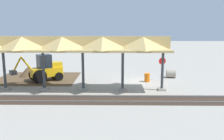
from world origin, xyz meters
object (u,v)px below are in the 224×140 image
(backhoe, at_px, (45,69))
(traffic_barrel, at_px, (147,78))
(concrete_pipe, at_px, (171,73))
(stop_sign, at_px, (162,64))

(backhoe, distance_m, traffic_barrel, 10.73)
(backhoe, distance_m, concrete_pipe, 13.77)
(stop_sign, distance_m, backhoe, 12.33)
(backhoe, xyz_separation_m, concrete_pipe, (-13.62, -1.87, -0.78))
(stop_sign, height_order, traffic_barrel, stop_sign)
(stop_sign, xyz_separation_m, concrete_pipe, (-1.30, -1.53, -1.31))
(traffic_barrel, bearing_deg, concrete_pipe, -144.77)
(backhoe, bearing_deg, stop_sign, -178.41)
(stop_sign, relative_size, backhoe, 0.50)
(stop_sign, xyz_separation_m, backhoe, (12.31, 0.34, -0.53))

